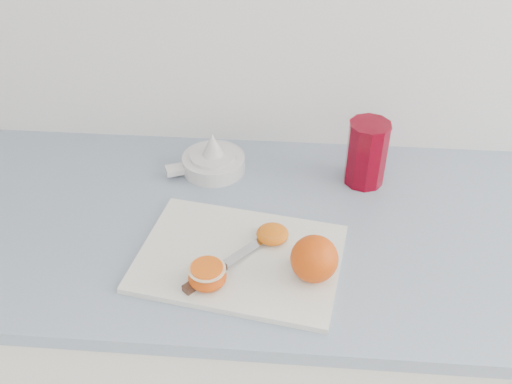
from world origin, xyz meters
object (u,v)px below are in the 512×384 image
half_orange (207,276)px  red_tumbler (366,155)px  cutting_board (239,258)px  counter (301,358)px  citrus_juicer (213,160)px

half_orange → red_tumbler: 0.46m
cutting_board → red_tumbler: 0.37m
red_tumbler → cutting_board: bearing=-132.3°
counter → half_orange: 0.55m
cutting_board → red_tumbler: red_tumbler is taller
cutting_board → citrus_juicer: 0.30m
cutting_board → half_orange: size_ratio=5.50×
cutting_board → half_orange: 0.09m
half_orange → citrus_juicer: (-0.04, 0.36, -0.01)m
cutting_board → citrus_juicer: citrus_juicer is taller
citrus_juicer → red_tumbler: 0.34m
counter → red_tumbler: red_tumbler is taller
citrus_juicer → red_tumbler: bearing=-2.6°
counter → citrus_juicer: size_ratio=14.91×
counter → cutting_board: cutting_board is taller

